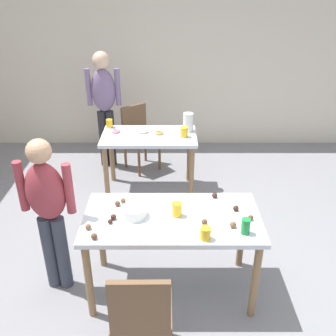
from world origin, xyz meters
TOP-DOWN VIEW (x-y plane):
  - ground_plane at (0.00, 0.00)m, footprint 6.40×6.40m
  - wall_back at (0.00, 3.20)m, footprint 6.40×0.10m
  - dining_table_near at (-0.03, -0.01)m, footprint 1.39×0.71m
  - dining_table_far at (-0.28, 1.67)m, footprint 1.12×0.63m
  - chair_near_table at (-0.23, -0.74)m, footprint 0.40×0.40m
  - chair_far_table at (-0.46, 2.32)m, footprint 0.56×0.56m
  - person_girl_near at (-1.00, 0.04)m, footprint 0.45×0.23m
  - person_adult_far at (-0.90, 2.38)m, footprint 0.45×0.22m
  - mixing_bowl at (-0.32, -0.01)m, footprint 0.19×0.19m
  - soda_can at (0.51, -0.22)m, footprint 0.07×0.07m
  - fork_near at (-0.17, 0.25)m, footprint 0.17×0.02m
  - cup_near_0 at (0.01, 0.01)m, footprint 0.08×0.08m
  - cup_near_1 at (0.21, -0.29)m, footprint 0.08×0.08m
  - cake_ball_0 at (0.43, -0.15)m, footprint 0.05×0.05m
  - cake_ball_1 at (-0.50, -0.10)m, footprint 0.04×0.04m
  - cake_ball_2 at (-0.65, -0.17)m, footprint 0.04×0.04m
  - cake_ball_3 at (-0.48, -0.05)m, footprint 0.05×0.05m
  - cake_ball_4 at (-0.47, 0.14)m, footprint 0.04×0.04m
  - cake_ball_5 at (0.58, -0.05)m, footprint 0.04×0.04m
  - cake_ball_6 at (-0.59, -0.29)m, footprint 0.05×0.05m
  - cake_ball_7 at (0.34, 0.27)m, footprint 0.05×0.05m
  - cake_ball_8 at (0.49, 0.07)m, footprint 0.05×0.05m
  - cake_ball_9 at (-0.43, 0.20)m, footprint 0.04×0.04m
  - cake_ball_10 at (0.22, -0.11)m, footprint 0.05×0.05m
  - cake_ball_11 at (-0.01, 0.14)m, footprint 0.04×0.04m
  - pitcher_far at (0.18, 1.80)m, footprint 0.12×0.12m
  - cup_far_0 at (-0.78, 1.92)m, footprint 0.08×0.08m
  - cup_far_1 at (0.13, 1.61)m, footprint 0.09×0.09m
  - donut_far_0 at (-0.36, 1.75)m, footprint 0.13×0.13m
  - donut_far_1 at (-0.68, 1.75)m, footprint 0.11×0.11m
  - donut_far_2 at (-0.16, 1.70)m, footprint 0.10×0.10m

SIDE VIEW (x-z plane):
  - ground_plane at x=0.00m, z-range 0.00..0.00m
  - chair_near_table at x=-0.23m, z-range 0.06..0.93m
  - chair_far_table at x=-0.46m, z-range 0.06..0.93m
  - dining_table_far at x=-0.28m, z-range 0.25..1.00m
  - dining_table_near at x=-0.03m, z-range 0.28..1.03m
  - fork_near at x=-0.17m, z-range 0.75..0.76m
  - donut_far_2 at x=-0.16m, z-range 0.75..0.78m
  - donut_far_1 at x=-0.68m, z-range 0.75..0.78m
  - cake_ball_1 at x=-0.50m, z-range 0.75..0.79m
  - donut_far_0 at x=-0.36m, z-range 0.75..0.79m
  - cake_ball_9 at x=-0.43m, z-range 0.75..0.79m
  - cake_ball_5 at x=0.58m, z-range 0.75..0.79m
  - cake_ball_2 at x=-0.65m, z-range 0.75..0.79m
  - cake_ball_11 at x=-0.01m, z-range 0.75..0.79m
  - cake_ball_4 at x=-0.47m, z-range 0.75..0.79m
  - cake_ball_10 at x=0.22m, z-range 0.75..0.80m
  - cake_ball_8 at x=0.49m, z-range 0.75..0.80m
  - cake_ball_7 at x=0.34m, z-range 0.75..0.80m
  - cake_ball_3 at x=-0.48m, z-range 0.75..0.80m
  - cake_ball_6 at x=-0.59m, z-range 0.75..0.80m
  - cake_ball_0 at x=0.43m, z-range 0.75..0.80m
  - mixing_bowl at x=-0.32m, z-range 0.75..0.83m
  - cup_near_1 at x=0.21m, z-range 0.75..0.85m
  - cup_far_0 at x=-0.78m, z-range 0.75..0.85m
  - cup_near_0 at x=0.01m, z-range 0.75..0.87m
  - cup_far_1 at x=0.13m, z-range 0.75..0.87m
  - soda_can at x=0.51m, z-range 0.75..0.87m
  - person_girl_near at x=-1.00m, z-range 0.13..1.52m
  - pitcher_far at x=0.18m, z-range 0.75..0.97m
  - person_adult_far at x=-0.90m, z-range 0.16..1.74m
  - wall_back at x=0.00m, z-range 0.00..2.60m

